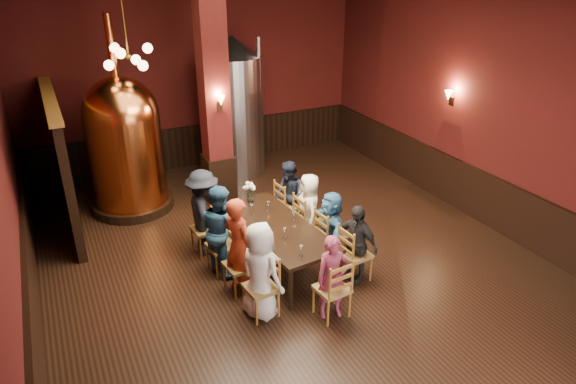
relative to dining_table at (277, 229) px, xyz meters
name	(u,v)px	position (x,y,z in m)	size (l,w,h in m)	color
room	(293,136)	(0.28, -0.02, 1.56)	(10.00, 10.02, 4.50)	black
wainscot_right	(471,191)	(4.24, -0.02, -0.19)	(0.08, 9.90, 1.00)	black
wainscot_back	(202,144)	(0.28, 4.94, -0.19)	(7.90, 0.08, 1.00)	black
wainscot_left	(32,300)	(-3.68, -0.02, -0.19)	(0.08, 9.90, 1.00)	black
column	(214,96)	(-0.02, 2.78, 1.56)	(0.58, 0.58, 4.50)	#480F10
partition	(62,164)	(-2.92, 3.18, 0.51)	(0.22, 3.50, 2.40)	black
pendant_cluster	(128,57)	(-1.52, 2.88, 2.41)	(0.90, 0.90, 1.70)	#A57226
sconce_wall	(452,97)	(4.18, 0.78, 1.51)	(0.20, 0.20, 0.36)	black
sconce_column	(219,102)	(-0.02, 2.48, 1.51)	(0.20, 0.20, 0.36)	black
dining_table	(277,229)	(0.00, 0.00, 0.00)	(1.22, 2.48, 0.75)	black
chair_0	(261,287)	(-0.75, -1.07, -0.23)	(0.46, 0.46, 0.92)	#9C6827
person_0	(260,271)	(-0.75, -1.07, 0.05)	(0.72, 0.47, 1.48)	white
chair_1	(240,265)	(-0.82, -0.41, -0.23)	(0.46, 0.46, 0.92)	#9C6827
person_1	(239,246)	(-0.82, -0.41, 0.11)	(0.58, 0.38, 1.59)	#A1321B
chair_2	(221,246)	(-0.88, 0.25, -0.23)	(0.46, 0.46, 0.92)	#9C6827
person_2	(220,230)	(-0.88, 0.25, 0.07)	(0.74, 0.36, 1.52)	navy
chair_3	(205,229)	(-0.94, 0.92, -0.23)	(0.46, 0.46, 0.92)	#9C6827
person_3	(204,213)	(-0.94, 0.92, 0.08)	(0.99, 0.57, 1.54)	black
chair_4	(355,254)	(0.94, -0.92, -0.23)	(0.46, 0.46, 0.92)	#9C6827
person_4	(356,243)	(0.94, -0.92, -0.03)	(0.77, 0.32, 1.32)	black
chair_5	(330,236)	(0.88, -0.25, -0.23)	(0.46, 0.46, 0.92)	#9C6827
person_5	(331,227)	(0.88, -0.25, -0.06)	(1.17, 0.37, 1.26)	teal
chair_6	(309,220)	(0.82, 0.41, -0.23)	(0.46, 0.46, 0.92)	#9C6827
person_6	(309,210)	(0.82, 0.41, -0.02)	(0.65, 0.42, 1.33)	white
chair_7	(289,205)	(0.75, 1.07, -0.23)	(0.46, 0.46, 0.92)	#9C6827
person_7	(289,196)	(0.75, 1.07, -0.02)	(0.64, 0.32, 1.33)	#181F30
chair_8	(332,288)	(0.14, -1.54, -0.23)	(0.46, 0.46, 0.92)	#9C6827
person_8	(332,278)	(0.14, -1.54, -0.05)	(0.47, 0.31, 1.28)	#8A2E4A
copper_kettle	(125,143)	(-1.74, 3.24, 0.70)	(1.68, 1.68, 3.81)	black
steel_vessel	(235,107)	(0.85, 4.04, 0.90)	(1.64, 1.64, 3.17)	#B2B2B7
rose_vase	(250,189)	(-0.05, 1.00, 0.31)	(0.22, 0.22, 0.38)	white
wine_glass_0	(268,206)	(0.10, 0.54, 0.15)	(0.07, 0.07, 0.17)	white
wine_glass_1	(285,233)	(-0.05, -0.41, 0.15)	(0.07, 0.07, 0.17)	white
wine_glass_2	(301,251)	(-0.07, -0.99, 0.15)	(0.07, 0.07, 0.17)	white
wine_glass_3	(294,216)	(0.33, 0.03, 0.15)	(0.07, 0.07, 0.17)	white
wine_glass_4	(261,228)	(-0.32, -0.13, 0.15)	(0.07, 0.07, 0.17)	white
wine_glass_5	(241,206)	(-0.33, 0.75, 0.15)	(0.07, 0.07, 0.17)	white
wine_glass_6	(252,210)	(-0.21, 0.54, 0.15)	(0.07, 0.07, 0.17)	white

